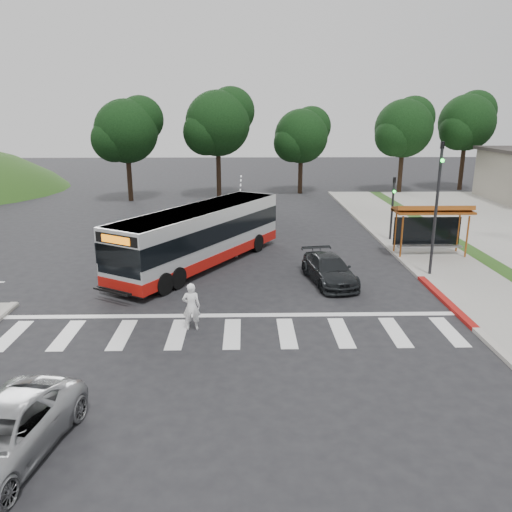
{
  "coord_description": "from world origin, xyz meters",
  "views": [
    {
      "loc": [
        0.51,
        -21.73,
        7.76
      ],
      "look_at": [
        0.97,
        -0.31,
        1.6
      ],
      "focal_mm": 35.0,
      "sensor_mm": 36.0,
      "label": 1
    }
  ],
  "objects_px": {
    "pedestrian": "(191,307)",
    "dark_sedan": "(329,270)",
    "silver_suv_south": "(1,435)",
    "transit_bus": "(201,237)"
  },
  "relations": [
    {
      "from": "pedestrian",
      "to": "dark_sedan",
      "type": "height_order",
      "value": "pedestrian"
    },
    {
      "from": "transit_bus",
      "to": "dark_sedan",
      "type": "relative_size",
      "value": 2.69
    },
    {
      "from": "dark_sedan",
      "to": "silver_suv_south",
      "type": "distance_m",
      "value": 15.66
    },
    {
      "from": "pedestrian",
      "to": "silver_suv_south",
      "type": "bearing_deg",
      "value": 59.95
    },
    {
      "from": "transit_bus",
      "to": "pedestrian",
      "type": "height_order",
      "value": "transit_bus"
    },
    {
      "from": "pedestrian",
      "to": "silver_suv_south",
      "type": "relative_size",
      "value": 0.38
    },
    {
      "from": "pedestrian",
      "to": "dark_sedan",
      "type": "xyz_separation_m",
      "value": [
        5.95,
        5.21,
        -0.27
      ]
    },
    {
      "from": "pedestrian",
      "to": "dark_sedan",
      "type": "bearing_deg",
      "value": -142.04
    },
    {
      "from": "transit_bus",
      "to": "pedestrian",
      "type": "distance_m",
      "value": 8.19
    },
    {
      "from": "dark_sedan",
      "to": "silver_suv_south",
      "type": "relative_size",
      "value": 0.93
    }
  ]
}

